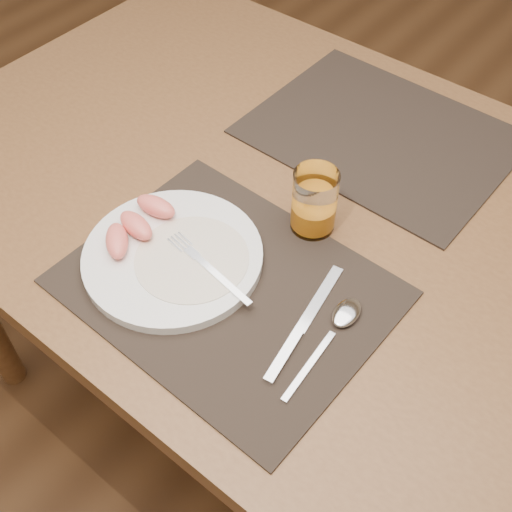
% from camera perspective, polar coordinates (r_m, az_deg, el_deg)
% --- Properties ---
extents(ground, '(5.00, 5.00, 0.00)m').
position_cam_1_polar(ground, '(1.68, 2.71, -13.48)').
color(ground, brown).
rests_on(ground, ground).
extents(table, '(1.40, 0.90, 0.75)m').
position_cam_1_polar(table, '(1.12, 3.93, 2.13)').
color(table, brown).
rests_on(table, ground).
extents(placemat_near, '(0.46, 0.36, 0.00)m').
position_cam_1_polar(placemat_near, '(0.94, -2.57, -2.75)').
color(placemat_near, black).
rests_on(placemat_near, table).
extents(placemat_far, '(0.45, 0.36, 0.00)m').
position_cam_1_polar(placemat_far, '(1.20, 11.04, 10.56)').
color(placemat_far, black).
rests_on(placemat_far, table).
extents(plate, '(0.27, 0.27, 0.02)m').
position_cam_1_polar(plate, '(0.97, -7.40, -0.04)').
color(plate, white).
rests_on(plate, placemat_near).
extents(plate_dressing, '(0.17, 0.17, 0.00)m').
position_cam_1_polar(plate_dressing, '(0.95, -5.74, -0.20)').
color(plate_dressing, white).
rests_on(plate_dressing, plate).
extents(fork, '(0.18, 0.04, 0.00)m').
position_cam_1_polar(fork, '(0.94, -4.75, -0.59)').
color(fork, silver).
rests_on(fork, plate).
extents(knife, '(0.05, 0.22, 0.01)m').
position_cam_1_polar(knife, '(0.89, 3.86, -6.67)').
color(knife, silver).
rests_on(knife, placemat_near).
extents(spoon, '(0.04, 0.19, 0.01)m').
position_cam_1_polar(spoon, '(0.90, 7.57, -5.68)').
color(spoon, silver).
rests_on(spoon, placemat_near).
extents(juice_glass, '(0.07, 0.07, 0.11)m').
position_cam_1_polar(juice_glass, '(0.98, 5.18, 4.62)').
color(juice_glass, white).
rests_on(juice_glass, placemat_near).
extents(grapefruit_wedges, '(0.08, 0.14, 0.03)m').
position_cam_1_polar(grapefruit_wedges, '(0.99, -10.57, 2.82)').
color(grapefruit_wedges, '#F07362').
rests_on(grapefruit_wedges, plate).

